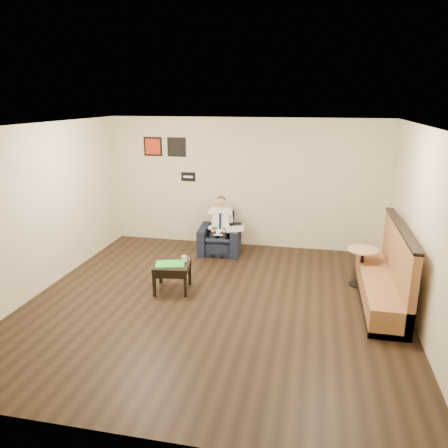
% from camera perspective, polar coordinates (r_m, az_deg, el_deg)
% --- Properties ---
extents(ground, '(6.00, 6.00, 0.00)m').
position_cam_1_polar(ground, '(7.17, -1.15, -10.23)').
color(ground, black).
rests_on(ground, ground).
extents(wall_back, '(6.00, 0.02, 2.80)m').
position_cam_1_polar(wall_back, '(9.54, 2.88, 5.33)').
color(wall_back, '#EFE5C4').
rests_on(wall_back, ground).
extents(wall_front, '(6.00, 0.02, 2.80)m').
position_cam_1_polar(wall_front, '(3.99, -11.19, -10.73)').
color(wall_front, '#EFE5C4').
rests_on(wall_front, ground).
extents(wall_left, '(0.02, 6.00, 2.80)m').
position_cam_1_polar(wall_left, '(7.89, -22.96, 1.77)').
color(wall_left, '#EFE5C4').
rests_on(wall_left, ground).
extents(wall_right, '(0.02, 6.00, 2.80)m').
position_cam_1_polar(wall_right, '(6.69, 24.70, -0.86)').
color(wall_right, '#EFE5C4').
rests_on(wall_right, ground).
extents(ceiling, '(6.00, 6.00, 0.02)m').
position_cam_1_polar(ceiling, '(6.44, -1.29, 12.71)').
color(ceiling, white).
rests_on(ceiling, wall_back).
extents(seating_sign, '(0.32, 0.02, 0.20)m').
position_cam_1_polar(seating_sign, '(9.79, -4.70, 6.17)').
color(seating_sign, black).
rests_on(seating_sign, wall_back).
extents(art_print_left, '(0.42, 0.03, 0.42)m').
position_cam_1_polar(art_print_left, '(9.96, -9.27, 9.96)').
color(art_print_left, red).
rests_on(art_print_left, wall_back).
extents(art_print_right, '(0.42, 0.03, 0.42)m').
position_cam_1_polar(art_print_right, '(9.78, -6.21, 9.96)').
color(art_print_right, black).
rests_on(art_print_right, wall_back).
extents(armchair, '(0.91, 0.91, 0.82)m').
position_cam_1_polar(armchair, '(9.27, -0.56, -1.28)').
color(armchair, black).
rests_on(armchair, ground).
extents(seated_man, '(0.60, 0.84, 1.13)m').
position_cam_1_polar(seated_man, '(9.12, -0.65, -0.57)').
color(seated_man, silver).
rests_on(seated_man, armchair).
extents(lap_papers, '(0.23, 0.29, 0.01)m').
position_cam_1_polar(lap_papers, '(9.05, -0.73, -1.08)').
color(lap_papers, white).
rests_on(lap_papers, seated_man).
extents(newspaper, '(0.41, 0.49, 0.01)m').
position_cam_1_polar(newspaper, '(9.10, 1.51, -0.64)').
color(newspaper, silver).
rests_on(newspaper, armchair).
extents(side_table, '(0.66, 0.66, 0.48)m').
position_cam_1_polar(side_table, '(7.57, -6.74, -6.87)').
color(side_table, black).
rests_on(side_table, ground).
extents(green_folder, '(0.55, 0.46, 0.01)m').
position_cam_1_polar(green_folder, '(7.47, -7.07, -5.19)').
color(green_folder, green).
rests_on(green_folder, side_table).
extents(coffee_mug, '(0.10, 0.10, 0.10)m').
position_cam_1_polar(coffee_mug, '(7.55, -5.21, -4.52)').
color(coffee_mug, white).
rests_on(coffee_mug, side_table).
extents(smartphone, '(0.15, 0.08, 0.01)m').
position_cam_1_polar(smartphone, '(7.63, -6.18, -4.70)').
color(smartphone, black).
rests_on(smartphone, side_table).
extents(banquette, '(0.59, 2.47, 1.26)m').
position_cam_1_polar(banquette, '(7.40, 19.96, -5.07)').
color(banquette, '#945F39').
rests_on(banquette, ground).
extents(cafe_table, '(0.71, 0.71, 0.67)m').
position_cam_1_polar(cafe_table, '(8.05, 17.54, -5.39)').
color(cafe_table, tan).
rests_on(cafe_table, ground).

